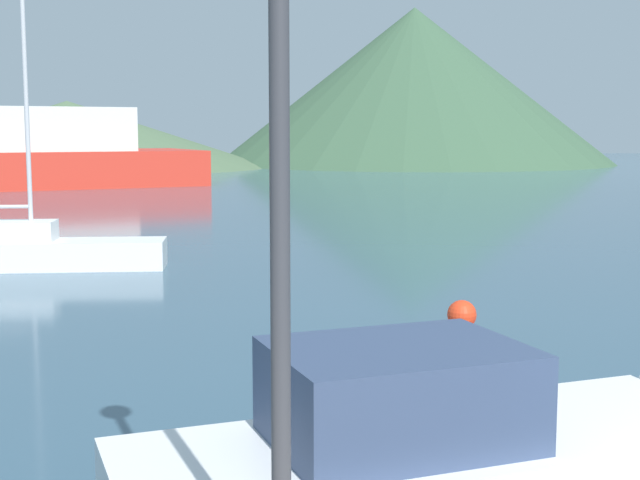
# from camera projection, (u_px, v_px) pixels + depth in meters

# --- Properties ---
(motorboat_near) EXTENTS (7.36, 2.83, 2.30)m
(motorboat_near) POSITION_uv_depth(u_px,v_px,m) (504.00, 457.00, 8.56)
(motorboat_near) COLOR white
(motorboat_near) RESTS_ON ground_plane
(sailboat_inner) EXTENTS (8.25, 2.76, 8.69)m
(sailboat_inner) POSITION_uv_depth(u_px,v_px,m) (8.00, 250.00, 23.32)
(sailboat_inner) COLOR white
(sailboat_inner) RESTS_ON ground_plane
(buoy_marker) EXTENTS (0.70, 0.70, 0.81)m
(buoy_marker) POSITION_uv_depth(u_px,v_px,m) (462.00, 328.00, 14.92)
(buoy_marker) COLOR red
(buoy_marker) RESTS_ON ground_plane
(hill_central) EXTENTS (39.70, 39.70, 6.49)m
(hill_central) POSITION_uv_depth(u_px,v_px,m) (68.00, 134.00, 87.53)
(hill_central) COLOR #4C6647
(hill_central) RESTS_ON ground_plane
(hill_east) EXTENTS (43.12, 43.12, 16.85)m
(hill_east) POSITION_uv_depth(u_px,v_px,m) (414.00, 86.00, 97.39)
(hill_east) COLOR #38563D
(hill_east) RESTS_ON ground_plane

